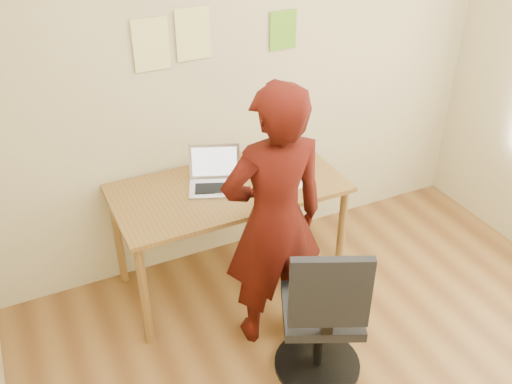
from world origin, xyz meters
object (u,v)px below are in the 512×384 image
laptop (215,178)px  person (274,221)px  office_chair (322,322)px  phone (263,197)px  desk (229,198)px

laptop → person: 0.58m
laptop → office_chair: size_ratio=0.42×
person → phone: bearing=-100.9°
desk → person: 0.54m
desk → phone: size_ratio=10.11×
desk → office_chair: 0.98m
laptop → desk: bearing=-13.4°
desk → laptop: size_ratio=3.59×
desk → person: (0.05, -0.52, 0.15)m
laptop → office_chair: 1.08m
office_chair → laptop: bearing=125.3°
phone → person: 0.33m
phone → office_chair: office_chair is taller
desk → laptop: (-0.07, 0.05, 0.14)m
laptop → phone: bearing=-30.2°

